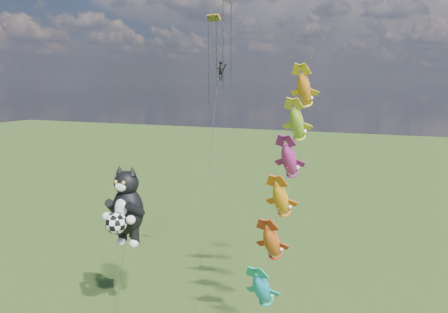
% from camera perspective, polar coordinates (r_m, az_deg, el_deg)
% --- Properties ---
extents(cat_kite_rig, '(2.73, 4.28, 11.58)m').
position_cam_1_polar(cat_kite_rig, '(36.79, -11.18, -5.68)').
color(cat_kite_rig, brown).
rests_on(cat_kite_rig, ground).
extents(fish_windsock_rig, '(1.21, 15.97, 20.21)m').
position_cam_1_polar(fish_windsock_rig, '(32.10, 6.99, -2.61)').
color(fish_windsock_rig, brown).
rests_on(fish_windsock_rig, ground).
extents(parafoil_rig, '(5.60, 16.89, 26.94)m').
position_cam_1_polar(parafoil_rig, '(40.61, -0.41, 11.04)').
color(parafoil_rig, brown).
rests_on(parafoil_rig, ground).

